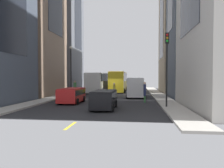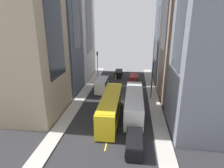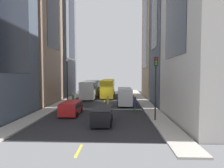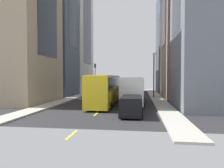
{
  "view_description": "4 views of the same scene",
  "coord_description": "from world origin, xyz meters",
  "px_view_note": "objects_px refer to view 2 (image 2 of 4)",
  "views": [
    {
      "loc": [
        3.61,
        -32.44,
        2.66
      ],
      "look_at": [
        -0.21,
        0.57,
        1.62
      ],
      "focal_mm": 34.87,
      "sensor_mm": 36.0,
      "label": 1
    },
    {
      "loc": [
        -2.88,
        32.8,
        13.95
      ],
      "look_at": [
        0.86,
        0.44,
        2.99
      ],
      "focal_mm": 31.04,
      "sensor_mm": 36.0,
      "label": 2
    },
    {
      "loc": [
        2.45,
        -32.2,
        4.71
      ],
      "look_at": [
        1.22,
        2.64,
        2.89
      ],
      "focal_mm": 30.08,
      "sensor_mm": 36.0,
      "label": 3
    },
    {
      "loc": [
        -3.97,
        32.69,
        3.41
      ],
      "look_at": [
        0.4,
        0.07,
        2.3
      ],
      "focal_mm": 33.2,
      "sensor_mm": 36.0,
      "label": 4
    }
  ],
  "objects_px": {
    "car_red_0": "(134,78)",
    "car_black_1": "(119,73)",
    "car_black_2": "(134,142)",
    "pedestrian_crossing_mid": "(136,80)",
    "pedestrian_waiting_curb": "(102,77)",
    "streetcar_yellow": "(111,106)",
    "city_bus_white": "(134,101)",
    "delivery_van_white": "(102,84)",
    "traffic_light_near_corner": "(97,60)",
    "pedestrian_walking_far": "(116,78)"
  },
  "relations": [
    {
      "from": "pedestrian_walking_far",
      "to": "pedestrian_crossing_mid",
      "type": "distance_m",
      "value": 4.78
    },
    {
      "from": "pedestrian_crossing_mid",
      "to": "traffic_light_near_corner",
      "type": "relative_size",
      "value": 0.36
    },
    {
      "from": "car_black_2",
      "to": "pedestrian_crossing_mid",
      "type": "bearing_deg",
      "value": -90.69
    },
    {
      "from": "pedestrian_crossing_mid",
      "to": "car_black_1",
      "type": "bearing_deg",
      "value": 163.5
    },
    {
      "from": "streetcar_yellow",
      "to": "car_red_0",
      "type": "bearing_deg",
      "value": -100.1
    },
    {
      "from": "pedestrian_crossing_mid",
      "to": "traffic_light_near_corner",
      "type": "height_order",
      "value": "traffic_light_near_corner"
    },
    {
      "from": "city_bus_white",
      "to": "traffic_light_near_corner",
      "type": "relative_size",
      "value": 1.91
    },
    {
      "from": "car_red_0",
      "to": "car_black_2",
      "type": "distance_m",
      "value": 25.27
    },
    {
      "from": "pedestrian_walking_far",
      "to": "traffic_light_near_corner",
      "type": "xyz_separation_m",
      "value": [
        4.97,
        -4.43,
        3.36
      ]
    },
    {
      "from": "car_black_2",
      "to": "city_bus_white",
      "type": "bearing_deg",
      "value": -89.1
    },
    {
      "from": "car_black_1",
      "to": "traffic_light_near_corner",
      "type": "xyz_separation_m",
      "value": [
        5.22,
        1.05,
        3.55
      ]
    },
    {
      "from": "car_red_0",
      "to": "pedestrian_crossing_mid",
      "type": "bearing_deg",
      "value": 99.74
    },
    {
      "from": "city_bus_white",
      "to": "delivery_van_white",
      "type": "xyz_separation_m",
      "value": [
        6.5,
        -9.03,
        -0.5
      ]
    },
    {
      "from": "city_bus_white",
      "to": "car_black_1",
      "type": "height_order",
      "value": "city_bus_white"
    },
    {
      "from": "car_black_2",
      "to": "car_red_0",
      "type": "bearing_deg",
      "value": -89.53
    },
    {
      "from": "car_red_0",
      "to": "pedestrian_crossing_mid",
      "type": "height_order",
      "value": "pedestrian_crossing_mid"
    },
    {
      "from": "delivery_van_white",
      "to": "pedestrian_waiting_curb",
      "type": "relative_size",
      "value": 2.56
    },
    {
      "from": "car_black_1",
      "to": "car_red_0",
      "type": "bearing_deg",
      "value": 136.13
    },
    {
      "from": "streetcar_yellow",
      "to": "delivery_van_white",
      "type": "distance_m",
      "value": 11.61
    },
    {
      "from": "car_black_1",
      "to": "car_black_2",
      "type": "bearing_deg",
      "value": 98.11
    },
    {
      "from": "city_bus_white",
      "to": "delivery_van_white",
      "type": "distance_m",
      "value": 11.14
    },
    {
      "from": "city_bus_white",
      "to": "car_black_1",
      "type": "relative_size",
      "value": 2.85
    },
    {
      "from": "car_black_1",
      "to": "pedestrian_walking_far",
      "type": "relative_size",
      "value": 2.02
    },
    {
      "from": "delivery_van_white",
      "to": "traffic_light_near_corner",
      "type": "bearing_deg",
      "value": -74.81
    },
    {
      "from": "streetcar_yellow",
      "to": "traffic_light_near_corner",
      "type": "distance_m",
      "value": 22.07
    },
    {
      "from": "delivery_van_white",
      "to": "pedestrian_walking_far",
      "type": "distance_m",
      "value": 6.02
    },
    {
      "from": "delivery_van_white",
      "to": "car_black_2",
      "type": "bearing_deg",
      "value": 110.26
    },
    {
      "from": "car_black_1",
      "to": "pedestrian_crossing_mid",
      "type": "relative_size",
      "value": 1.84
    },
    {
      "from": "car_black_1",
      "to": "pedestrian_waiting_curb",
      "type": "xyz_separation_m",
      "value": [
        3.52,
        5.03,
        0.27
      ]
    },
    {
      "from": "city_bus_white",
      "to": "traffic_light_near_corner",
      "type": "xyz_separation_m",
      "value": [
        9.22,
        -19.02,
        2.46
      ]
    },
    {
      "from": "car_red_0",
      "to": "pedestrian_walking_far",
      "type": "height_order",
      "value": "pedestrian_walking_far"
    },
    {
      "from": "pedestrian_walking_far",
      "to": "traffic_light_near_corner",
      "type": "bearing_deg",
      "value": -107.36
    },
    {
      "from": "car_black_1",
      "to": "delivery_van_white",
      "type": "bearing_deg",
      "value": 77.22
    },
    {
      "from": "city_bus_white",
      "to": "car_black_2",
      "type": "xyz_separation_m",
      "value": [
        -0.14,
        8.98,
        -1.0
      ]
    },
    {
      "from": "car_red_0",
      "to": "pedestrian_crossing_mid",
      "type": "relative_size",
      "value": 1.83
    },
    {
      "from": "pedestrian_crossing_mid",
      "to": "pedestrian_waiting_curb",
      "type": "bearing_deg",
      "value": -151.31
    },
    {
      "from": "city_bus_white",
      "to": "pedestrian_crossing_mid",
      "type": "relative_size",
      "value": 5.26
    },
    {
      "from": "streetcar_yellow",
      "to": "car_black_2",
      "type": "bearing_deg",
      "value": 116.98
    },
    {
      "from": "city_bus_white",
      "to": "delivery_van_white",
      "type": "height_order",
      "value": "city_bus_white"
    },
    {
      "from": "car_red_0",
      "to": "pedestrian_crossing_mid",
      "type": "xyz_separation_m",
      "value": [
        -0.48,
        2.79,
        0.3
      ]
    },
    {
      "from": "city_bus_white",
      "to": "car_black_2",
      "type": "distance_m",
      "value": 9.03
    },
    {
      "from": "city_bus_white",
      "to": "delivery_van_white",
      "type": "relative_size",
      "value": 2.15
    },
    {
      "from": "car_black_2",
      "to": "pedestrian_walking_far",
      "type": "xyz_separation_m",
      "value": [
        4.39,
        -23.57,
        0.1
      ]
    },
    {
      "from": "city_bus_white",
      "to": "car_black_2",
      "type": "relative_size",
      "value": 2.68
    },
    {
      "from": "streetcar_yellow",
      "to": "car_black_1",
      "type": "relative_size",
      "value": 2.88
    },
    {
      "from": "car_red_0",
      "to": "pedestrian_waiting_curb",
      "type": "bearing_deg",
      "value": 9.56
    },
    {
      "from": "car_black_1",
      "to": "pedestrian_crossing_mid",
      "type": "bearing_deg",
      "value": 123.89
    },
    {
      "from": "pedestrian_walking_far",
      "to": "delivery_van_white",
      "type": "bearing_deg",
      "value": 2.29
    },
    {
      "from": "car_red_0",
      "to": "car_black_1",
      "type": "distance_m",
      "value": 5.45
    },
    {
      "from": "streetcar_yellow",
      "to": "traffic_light_near_corner",
      "type": "height_order",
      "value": "traffic_light_near_corner"
    }
  ]
}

